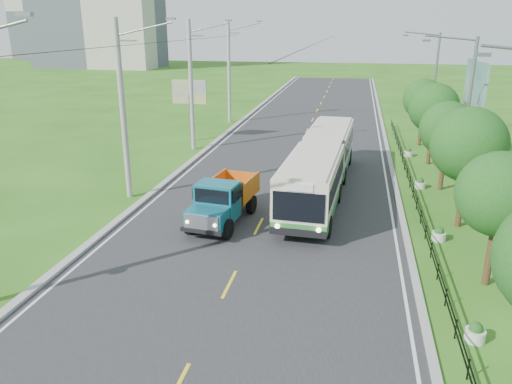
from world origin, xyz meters
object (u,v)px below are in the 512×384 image
(billboard_left, at_px, (189,96))
(pole_near, at_px, (123,110))
(streetlight_far, at_px, (433,83))
(bus, at_px, (321,162))
(pole_far, at_px, (229,72))
(tree_fourth, at_px, (448,131))
(billboard_right, at_px, (474,90))
(tree_second, at_px, (500,198))
(planter_near, at_px, (439,235))
(planter_far, at_px, (408,153))
(dump_truck, at_px, (223,198))
(planter_front, at_px, (475,333))
(pole_mid, at_px, (192,85))
(tree_back, at_px, (424,101))
(tree_fifth, at_px, (434,111))
(streetlight_mid, at_px, (465,110))
(planter_mid, at_px, (420,184))
(tree_third, at_px, (469,148))

(billboard_left, bearing_deg, pole_near, -85.28)
(streetlight_far, height_order, bus, streetlight_far)
(pole_far, height_order, tree_fourth, pole_far)
(streetlight_far, distance_m, bus, 18.18)
(billboard_right, bearing_deg, tree_second, -97.79)
(streetlight_far, relative_size, planter_near, 13.54)
(tree_second, bearing_deg, pole_near, 159.26)
(tree_second, distance_m, planter_far, 20.16)
(dump_truck, bearing_deg, planter_front, -31.25)
(planter_front, xyz_separation_m, billboard_right, (3.70, 22.00, 5.06))
(pole_mid, distance_m, billboard_left, 3.47)
(tree_fourth, relative_size, planter_front, 8.06)
(dump_truck, bearing_deg, tree_back, 66.42)
(pole_near, height_order, tree_fifth, pole_near)
(billboard_left, bearing_deg, streetlight_mid, -26.40)
(tree_second, height_order, tree_back, tree_back)
(tree_second, xyz_separation_m, planter_far, (-1.26, 19.86, -3.23))
(pole_far, xyz_separation_m, tree_fifth, (18.12, -12.86, -1.24))
(pole_near, distance_m, pole_mid, 12.00)
(streetlight_far, bearing_deg, bus, -116.60)
(tree_fourth, bearing_deg, planter_front, -94.45)
(bus, distance_m, dump_truck, 7.31)
(tree_second, xyz_separation_m, tree_fifth, (0.00, 18.00, 0.33))
(planter_mid, distance_m, bus, 6.51)
(tree_second, xyz_separation_m, planter_mid, (-1.26, 11.86, -3.23))
(pole_far, height_order, tree_back, pole_far)
(planter_front, xyz_separation_m, planter_far, (0.00, 24.00, 0.00))
(billboard_left, relative_size, billboard_right, 0.71)
(streetlight_mid, xyz_separation_m, dump_truck, (-12.51, -7.76, -3.59))
(tree_fifth, height_order, streetlight_far, streetlight_far)
(tree_third, bearing_deg, streetlight_far, 87.73)
(tree_second, bearing_deg, tree_back, 90.00)
(tree_back, height_order, planter_mid, tree_back)
(tree_second, distance_m, planter_near, 5.19)
(pole_far, bearing_deg, pole_near, -90.00)
(planter_far, xyz_separation_m, bus, (-5.98, -10.03, 1.59))
(tree_third, height_order, streetlight_far, streetlight_far)
(tree_fifth, bearing_deg, planter_far, 124.05)
(bus, bearing_deg, planter_mid, 21.68)
(planter_near, distance_m, billboard_left, 25.78)
(tree_third, relative_size, bus, 0.37)
(tree_fifth, relative_size, planter_mid, 8.66)
(pole_near, bearing_deg, tree_second, -20.74)
(planter_far, bearing_deg, tree_fifth, -55.95)
(planter_near, relative_size, planter_far, 1.00)
(billboard_right, bearing_deg, streetlight_mid, -105.44)
(tree_fourth, relative_size, streetlight_mid, 0.60)
(tree_third, bearing_deg, planter_near, -120.41)
(tree_third, bearing_deg, planter_mid, 102.10)
(pole_near, xyz_separation_m, dump_truck, (6.39, -2.76, -3.78))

